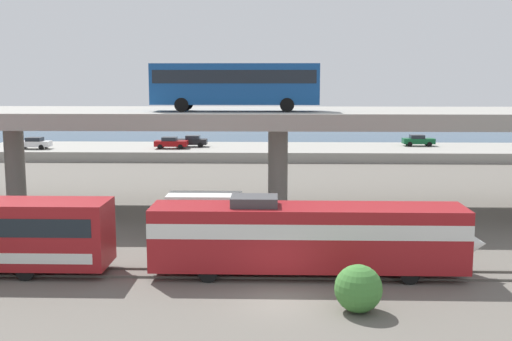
{
  "coord_description": "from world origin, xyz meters",
  "views": [
    {
      "loc": [
        -0.26,
        -27.85,
        10.15
      ],
      "look_at": [
        -1.64,
        18.62,
        3.39
      ],
      "focal_mm": 44.27,
      "sensor_mm": 36.0,
      "label": 1
    }
  ],
  "objects_px": {
    "parked_car_1": "(171,143)",
    "transit_bus_on_overpass": "(235,82)",
    "parked_car_3": "(192,141)",
    "train_locomotive": "(323,234)",
    "service_truck_west": "(219,216)",
    "parked_car_0": "(418,140)",
    "parked_car_2": "(33,143)"
  },
  "relations": [
    {
      "from": "train_locomotive",
      "to": "parked_car_1",
      "type": "distance_m",
      "value": 51.27
    },
    {
      "from": "parked_car_0",
      "to": "parked_car_2",
      "type": "xyz_separation_m",
      "value": [
        -50.22,
        -5.13,
        0.0
      ]
    },
    {
      "from": "parked_car_2",
      "to": "parked_car_0",
      "type": "bearing_deg",
      "value": -174.16
    },
    {
      "from": "train_locomotive",
      "to": "service_truck_west",
      "type": "height_order",
      "value": "train_locomotive"
    },
    {
      "from": "service_truck_west",
      "to": "parked_car_3",
      "type": "distance_m",
      "value": 44.89
    },
    {
      "from": "parked_car_0",
      "to": "parked_car_1",
      "type": "bearing_deg",
      "value": -172.68
    },
    {
      "from": "parked_car_0",
      "to": "parked_car_1",
      "type": "relative_size",
      "value": 0.99
    },
    {
      "from": "parked_car_1",
      "to": "transit_bus_on_overpass",
      "type": "bearing_deg",
      "value": -73.2
    },
    {
      "from": "service_truck_west",
      "to": "parked_car_0",
      "type": "height_order",
      "value": "service_truck_west"
    },
    {
      "from": "service_truck_west",
      "to": "parked_car_2",
      "type": "bearing_deg",
      "value": 123.82
    },
    {
      "from": "parked_car_3",
      "to": "train_locomotive",
      "type": "bearing_deg",
      "value": 104.83
    },
    {
      "from": "train_locomotive",
      "to": "transit_bus_on_overpass",
      "type": "distance_m",
      "value": 16.72
    },
    {
      "from": "service_truck_west",
      "to": "parked_car_2",
      "type": "relative_size",
      "value": 1.54
    },
    {
      "from": "parked_car_1",
      "to": "parked_car_3",
      "type": "relative_size",
      "value": 1.02
    },
    {
      "from": "parked_car_0",
      "to": "parked_car_3",
      "type": "distance_m",
      "value": 30.3
    },
    {
      "from": "train_locomotive",
      "to": "parked_car_2",
      "type": "xyz_separation_m",
      "value": [
        -33.49,
        47.8,
        -0.17
      ]
    },
    {
      "from": "parked_car_3",
      "to": "parked_car_1",
      "type": "bearing_deg",
      "value": 44.06
    },
    {
      "from": "parked_car_1",
      "to": "parked_car_2",
      "type": "xyz_separation_m",
      "value": [
        -17.58,
        -0.94,
        0.0
      ]
    },
    {
      "from": "service_truck_west",
      "to": "parked_car_3",
      "type": "xyz_separation_m",
      "value": [
        -7.49,
        44.26,
        0.39
      ]
    },
    {
      "from": "train_locomotive",
      "to": "parked_car_2",
      "type": "relative_size",
      "value": 3.91
    },
    {
      "from": "service_truck_west",
      "to": "parked_car_0",
      "type": "bearing_deg",
      "value": 63.75
    },
    {
      "from": "service_truck_west",
      "to": "parked_car_3",
      "type": "relative_size",
      "value": 1.65
    },
    {
      "from": "service_truck_west",
      "to": "parked_car_1",
      "type": "distance_m",
      "value": 43.1
    },
    {
      "from": "parked_car_0",
      "to": "parked_car_2",
      "type": "height_order",
      "value": "same"
    },
    {
      "from": "transit_bus_on_overpass",
      "to": "parked_car_0",
      "type": "relative_size",
      "value": 2.88
    },
    {
      "from": "train_locomotive",
      "to": "parked_car_0",
      "type": "xyz_separation_m",
      "value": [
        16.72,
        52.93,
        -0.17
      ]
    },
    {
      "from": "train_locomotive",
      "to": "service_truck_west",
      "type": "relative_size",
      "value": 2.54
    },
    {
      "from": "transit_bus_on_overpass",
      "to": "service_truck_west",
      "type": "distance_m",
      "value": 10.87
    },
    {
      "from": "service_truck_west",
      "to": "train_locomotive",
      "type": "bearing_deg",
      "value": -48.44
    },
    {
      "from": "parked_car_2",
      "to": "parked_car_3",
      "type": "height_order",
      "value": "same"
    },
    {
      "from": "train_locomotive",
      "to": "transit_bus_on_overpass",
      "type": "xyz_separation_m",
      "value": [
        -5.37,
        13.83,
        7.71
      ]
    },
    {
      "from": "parked_car_0",
      "to": "parked_car_3",
      "type": "height_order",
      "value": "same"
    }
  ]
}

